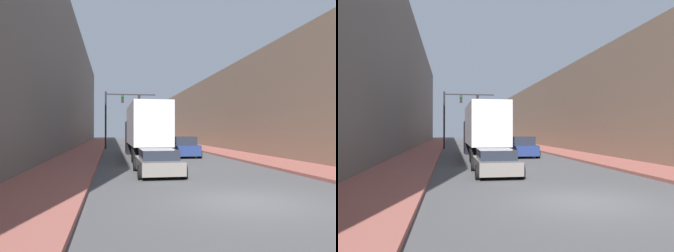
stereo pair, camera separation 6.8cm
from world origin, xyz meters
TOP-DOWN VIEW (x-y plane):
  - ground_plane at (0.00, 0.00)m, footprint 200.00×200.00m
  - sidewalk_right at (6.41, 30.00)m, footprint 3.28×80.00m
  - sidewalk_left at (-6.41, 30.00)m, footprint 3.28×80.00m
  - building_right at (11.05, 30.00)m, footprint 6.00×80.00m
  - building_left at (-11.05, 30.00)m, footprint 6.00×80.00m
  - semi_truck at (-1.43, 16.20)m, footprint 2.48×12.08m
  - sedan_car at (-1.77, 6.38)m, footprint 2.14×4.37m
  - suv_car at (1.72, 16.58)m, footprint 2.14×4.63m
  - traffic_signal_gantry at (-3.31, 28.77)m, footprint 5.83×0.35m

SIDE VIEW (x-z plane):
  - ground_plane at x=0.00m, z-range 0.00..0.00m
  - sidewalk_right at x=6.41m, z-range 0.00..0.15m
  - sidewalk_left at x=-6.41m, z-range 0.00..0.15m
  - sedan_car at x=-1.77m, z-range -0.01..1.21m
  - suv_car at x=1.72m, z-range -0.05..1.60m
  - semi_truck at x=-1.43m, z-range 0.22..4.22m
  - building_right at x=11.05m, z-range 0.00..8.85m
  - traffic_signal_gantry at x=-3.31m, z-range 1.22..7.79m
  - building_left at x=-11.05m, z-range 0.00..15.18m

